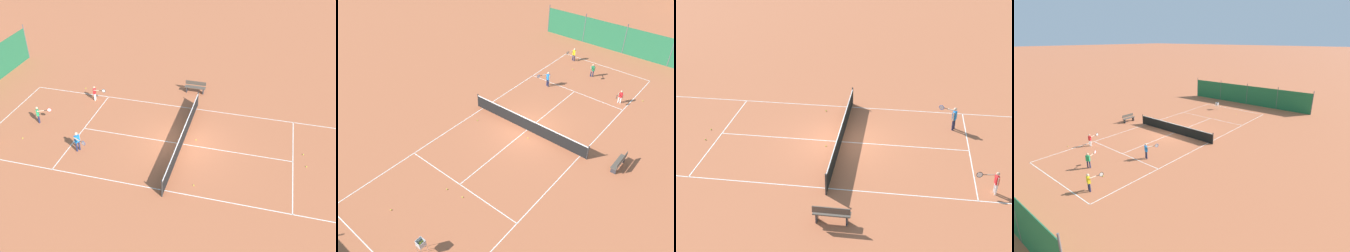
# 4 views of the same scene
# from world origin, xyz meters

# --- Properties ---
(ground_plane) EXTENTS (600.00, 600.00, 0.00)m
(ground_plane) POSITION_xyz_m (0.00, 0.00, 0.00)
(ground_plane) COLOR #B7603D
(court_line_markings) EXTENTS (8.25, 23.85, 0.01)m
(court_line_markings) POSITION_xyz_m (0.00, 0.00, 0.00)
(court_line_markings) COLOR white
(court_line_markings) RESTS_ON ground
(tennis_net) EXTENTS (9.18, 0.08, 1.06)m
(tennis_net) POSITION_xyz_m (0.00, 0.00, 0.50)
(tennis_net) COLOR #2D2D2D
(tennis_net) RESTS_ON ground
(windscreen_fence_near) EXTENTS (17.28, 0.08, 2.90)m
(windscreen_fence_near) POSITION_xyz_m (-0.00, -15.50, 1.31)
(windscreen_fence_near) COLOR #236B42
(windscreen_fence_near) RESTS_ON ground
(player_far_baseline) EXTENTS (0.77, 0.94, 1.28)m
(player_far_baseline) POSITION_xyz_m (-2.19, 5.70, 0.75)
(player_far_baseline) COLOR #23284C
(player_far_baseline) RESTS_ON ground
(player_near_service) EXTENTS (0.37, 0.96, 1.08)m
(player_near_service) POSITION_xyz_m (3.46, 7.09, 0.64)
(player_near_service) COLOR white
(player_near_service) RESTS_ON ground
(player_far_service) EXTENTS (0.53, 0.97, 1.19)m
(player_far_service) POSITION_xyz_m (-2.88, 11.09, 0.70)
(player_far_service) COLOR #23284C
(player_far_service) RESTS_ON ground
(player_near_baseline) EXTENTS (0.47, 1.01, 1.17)m
(player_near_baseline) POSITION_xyz_m (-0.09, 9.43, 0.68)
(player_near_baseline) COLOR #23284C
(player_near_baseline) RESTS_ON ground
(tennis_ball_mid_court) EXTENTS (0.07, 0.07, 0.07)m
(tennis_ball_mid_court) POSITION_xyz_m (4.79, 8.50, 0.03)
(tennis_ball_mid_court) COLOR #CCE033
(tennis_ball_mid_court) RESTS_ON ground
(tennis_ball_service_box) EXTENTS (0.07, 0.07, 0.07)m
(tennis_ball_service_box) POSITION_xyz_m (-0.29, -7.12, 0.03)
(tennis_ball_service_box) COLOR #CCE033
(tennis_ball_service_box) RESTS_ON ground
(tennis_ball_far_corner) EXTENTS (0.07, 0.07, 0.07)m
(tennis_ball_far_corner) POSITION_xyz_m (-3.36, -1.39, 0.03)
(tennis_ball_far_corner) COLOR #CCE033
(tennis_ball_far_corner) RESTS_ON ground
(tennis_ball_alley_right) EXTENTS (0.07, 0.07, 0.07)m
(tennis_ball_alley_right) POSITION_xyz_m (0.58, -0.70, 0.03)
(tennis_ball_alley_right) COLOR #CCE033
(tennis_ball_alley_right) RESTS_ON ground
(tennis_ball_by_net_right) EXTENTS (0.07, 0.07, 0.07)m
(tennis_ball_by_net_right) POSITION_xyz_m (0.79, -6.97, 0.03)
(tennis_ball_by_net_right) COLOR #CCE033
(tennis_ball_by_net_right) RESTS_ON ground
(tennis_ball_alley_left) EXTENTS (0.07, 0.07, 0.07)m
(tennis_ball_alley_left) POSITION_xyz_m (-1.97, 9.56, 0.03)
(tennis_ball_alley_left) COLOR #CCE033
(tennis_ball_alley_left) RESTS_ON ground
(tennis_ball_near_corner) EXTENTS (0.07, 0.07, 0.07)m
(tennis_ball_near_corner) POSITION_xyz_m (-1.49, -9.93, 0.03)
(tennis_ball_near_corner) COLOR #CCE033
(tennis_ball_near_corner) RESTS_ON ground
(ball_hopper) EXTENTS (0.36, 0.36, 0.89)m
(ball_hopper) POSITION_xyz_m (1.66, -10.40, 0.65)
(ball_hopper) COLOR #B7B7BC
(ball_hopper) RESTS_ON ground
(courtside_bench) EXTENTS (0.36, 1.50, 0.84)m
(courtside_bench) POSITION_xyz_m (6.34, 0.54, 0.45)
(courtside_bench) COLOR #51473D
(courtside_bench) RESTS_ON ground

